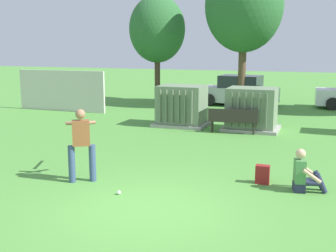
# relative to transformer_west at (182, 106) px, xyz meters

# --- Properties ---
(ground_plane) EXTENTS (96.00, 96.00, 0.00)m
(ground_plane) POSITION_rel_transformer_west_xyz_m (2.21, -8.78, -0.79)
(ground_plane) COLOR #51933D
(fence_panel) EXTENTS (4.80, 0.12, 2.00)m
(fence_panel) POSITION_rel_transformer_west_xyz_m (-6.85, 1.72, 0.21)
(fence_panel) COLOR beige
(fence_panel) RESTS_ON ground
(transformer_west) EXTENTS (2.10, 1.70, 1.62)m
(transformer_west) POSITION_rel_transformer_west_xyz_m (0.00, 0.00, 0.00)
(transformer_west) COLOR #9E9B93
(transformer_west) RESTS_ON ground
(transformer_mid_west) EXTENTS (2.10, 1.70, 1.62)m
(transformer_mid_west) POSITION_rel_transformer_west_xyz_m (2.79, 0.06, 0.00)
(transformer_mid_west) COLOR #9E9B93
(transformer_mid_west) RESTS_ON ground
(park_bench) EXTENTS (1.83, 0.60, 0.92)m
(park_bench) POSITION_rel_transformer_west_xyz_m (2.26, -0.86, -0.25)
(park_bench) COLOR #2D2823
(park_bench) RESTS_ON ground
(batter) EXTENTS (1.09, 1.48, 1.74)m
(batter) POSITION_rel_transformer_west_xyz_m (0.06, -7.64, 0.19)
(batter) COLOR #384C75
(batter) RESTS_ON ground
(sports_ball) EXTENTS (0.09, 0.09, 0.09)m
(sports_ball) POSITION_rel_transformer_west_xyz_m (1.31, -8.21, -0.74)
(sports_ball) COLOR white
(sports_ball) RESTS_ON ground
(seated_spectator) EXTENTS (0.77, 0.62, 0.96)m
(seated_spectator) POSITION_rel_transformer_west_xyz_m (5.05, -6.58, -0.41)
(seated_spectator) COLOR #282D4C
(seated_spectator) RESTS_ON ground
(backpack) EXTENTS (0.33, 0.27, 0.44)m
(backpack) POSITION_rel_transformer_west_xyz_m (4.12, -6.35, -0.57)
(backpack) COLOR maroon
(backpack) RESTS_ON ground
(tree_left) EXTENTS (3.11, 3.11, 5.94)m
(tree_left) POSITION_rel_transformer_west_xyz_m (-3.57, 6.33, 3.28)
(tree_left) COLOR #4C3828
(tree_left) RESTS_ON ground
(tree_center_left) EXTENTS (3.92, 3.92, 7.50)m
(tree_center_left) POSITION_rel_transformer_west_xyz_m (1.28, 5.98, 4.36)
(tree_center_left) COLOR brown
(tree_center_left) RESTS_ON ground
(parked_car_leftmost) EXTENTS (4.35, 2.24, 1.62)m
(parked_car_leftmost) POSITION_rel_transformer_west_xyz_m (0.98, 6.72, -0.04)
(parked_car_leftmost) COLOR #B2B2B7
(parked_car_leftmost) RESTS_ON ground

